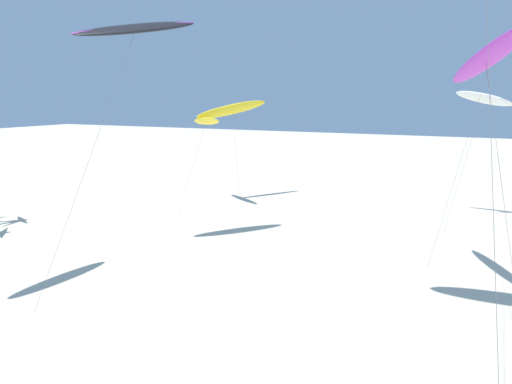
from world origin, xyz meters
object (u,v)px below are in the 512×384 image
object	(u,v)px
flying_kite_0	(232,109)
flying_kite_3	(484,99)
flying_kite_10	(206,121)
flying_kite_11	(486,58)
flying_kite_2	(135,28)

from	to	relation	value
flying_kite_0	flying_kite_3	bearing A→B (deg)	5.94
flying_kite_0	flying_kite_3	world-z (taller)	flying_kite_3
flying_kite_0	flying_kite_3	xyz separation A→B (m)	(22.95, 2.39, 1.07)
flying_kite_10	flying_kite_11	xyz separation A→B (m)	(23.72, -13.51, 4.01)
flying_kite_2	flying_kite_11	world-z (taller)	flying_kite_2
flying_kite_0	flying_kite_2	size ratio (longest dim) A/B	0.69
flying_kite_0	flying_kite_11	world-z (taller)	flying_kite_11
flying_kite_2	flying_kite_10	size ratio (longest dim) A/B	1.72
flying_kite_2	flying_kite_3	distance (m)	28.64
flying_kite_3	flying_kite_11	distance (m)	18.82
flying_kite_3	flying_kite_10	xyz separation A→B (m)	(-24.32, -5.21, -2.17)
flying_kite_0	flying_kite_3	distance (m)	23.10
flying_kite_0	flying_kite_11	bearing A→B (deg)	-36.16
flying_kite_11	flying_kite_0	bearing A→B (deg)	143.84
flying_kite_3	flying_kite_10	distance (m)	24.97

